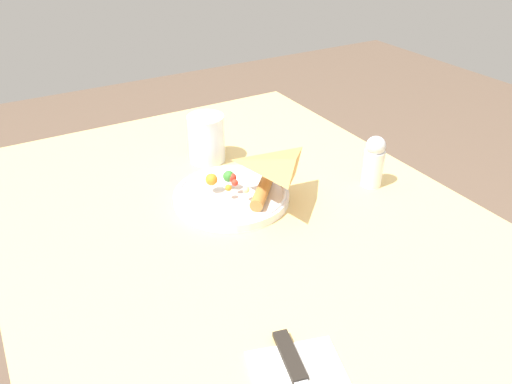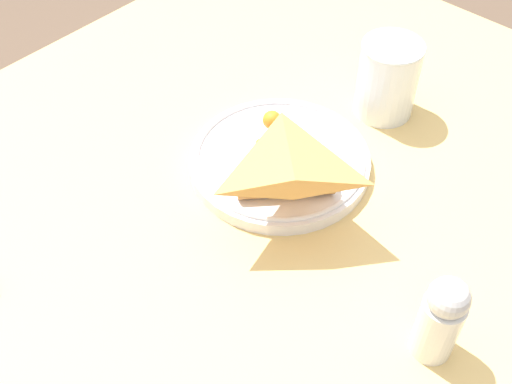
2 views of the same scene
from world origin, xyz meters
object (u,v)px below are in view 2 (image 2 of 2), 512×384
at_px(plate_pizza, 280,159).
at_px(salt_shaker, 441,318).
at_px(dining_table, 161,301).
at_px(milk_glass, 387,81).

distance_m(plate_pizza, salt_shaker, 0.28).
distance_m(dining_table, salt_shaker, 0.33).
xyz_separation_m(dining_table, salt_shaker, (-0.10, 0.28, 0.14)).
height_order(dining_table, milk_glass, milk_glass).
xyz_separation_m(plate_pizza, milk_glass, (-0.17, 0.03, 0.03)).
height_order(plate_pizza, milk_glass, milk_glass).
bearing_deg(dining_table, milk_glass, 172.75).
bearing_deg(dining_table, salt_shaker, 110.51).
bearing_deg(salt_shaker, milk_glass, -137.92).
xyz_separation_m(dining_table, milk_glass, (-0.36, 0.05, 0.14)).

